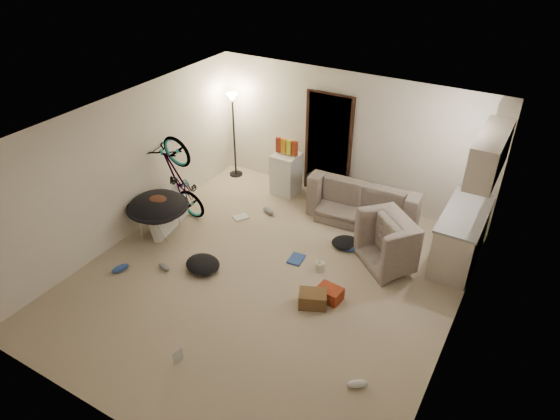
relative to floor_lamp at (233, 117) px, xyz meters
The scene contains 38 objects.
floor 3.81m from the floor_lamp, 47.83° to the right, with size 5.50×6.00×0.02m, color #B7A68C.
ceiling 3.77m from the floor_lamp, 47.83° to the right, with size 5.50×6.00×0.02m, color white.
wall_back 2.43m from the floor_lamp, ahead, with size 5.50×0.02×2.50m, color silver.
wall_front 6.15m from the floor_lamp, 67.02° to the right, with size 5.50×0.02×2.50m, color silver.
wall_left 2.67m from the floor_lamp, 97.74° to the right, with size 0.02×6.00×2.50m, color silver.
wall_right 5.80m from the floor_lamp, 27.18° to the right, with size 0.02×6.00×2.50m, color silver.
doorway 2.05m from the floor_lamp, ahead, with size 0.85×0.10×2.04m, color black.
door_trim 2.04m from the floor_lamp, ahead, with size 0.97×0.04×2.10m, color black.
floor_lamp is the anchor object (origin of this frame).
kitchen_counter 4.95m from the floor_lamp, ahead, with size 0.60×1.50×0.88m, color beige.
counter_top 4.89m from the floor_lamp, ahead, with size 0.64×1.54×0.04m, color gray.
kitchen_uppers 5.04m from the floor_lamp, ahead, with size 0.38×1.40×0.65m, color beige.
sofa 3.20m from the floor_lamp, ahead, with size 2.02×0.79×0.59m, color #363D36.
armchair 4.34m from the floor_lamp, 15.64° to the right, with size 1.00×0.88×0.65m, color #363D36.
bicycle 2.07m from the floor_lamp, 86.97° to the right, with size 0.61×1.75×0.92m, color black.
book_asset 5.37m from the floor_lamp, 64.41° to the right, with size 0.15×0.21×0.02m, color maroon.
mini_fridge 1.57m from the floor_lamp, ahead, with size 0.49×0.49×0.83m, color white.
snack_box_0 1.17m from the floor_lamp, ahead, with size 0.10×0.07×0.30m, color maroon.
snack_box_1 1.28m from the floor_lamp, ahead, with size 0.10×0.07×0.30m, color orange.
snack_box_2 1.40m from the floor_lamp, ahead, with size 0.10×0.07×0.30m, color gold.
snack_box_3 1.52m from the floor_lamp, ahead, with size 0.10×0.07×0.30m, color maroon.
saucer_chair 2.64m from the floor_lamp, 87.71° to the right, with size 1.07×1.07×0.76m.
hoodie 2.62m from the floor_lamp, 86.61° to the right, with size 0.48×0.40×0.22m, color #4C271A.
sofa_drape 2.23m from the floor_lamp, ahead, with size 0.56×0.46×0.28m, color black.
tv_box 2.48m from the floor_lamp, 87.49° to the right, with size 0.12×1.03×0.68m, color silver.
drink_case_a 4.48m from the floor_lamp, 40.65° to the right, with size 0.40×0.29×0.23m, color brown.
drink_case_b 4.46m from the floor_lamp, 36.86° to the right, with size 0.36×0.27×0.21m, color maroon.
juicer 3.84m from the floor_lamp, 34.04° to the right, with size 0.15×0.15×0.21m.
newspaper 3.66m from the floor_lamp, ahead, with size 0.45×0.59×0.01m, color beige.
book_blue 3.49m from the floor_lamp, 37.81° to the right, with size 0.22×0.31×0.03m, color #294894.
book_white 2.16m from the floor_lamp, 52.79° to the right, with size 0.21×0.27×0.02m, color silver.
shoe_0 3.70m from the floor_lamp, 22.49° to the right, with size 0.28×0.11×0.10m, color #294894.
shoe_1 2.13m from the floor_lamp, 34.83° to the right, with size 0.28×0.12×0.11m, color slate.
shoe_2 3.87m from the floor_lamp, 85.87° to the right, with size 0.29×0.12×0.11m, color #294894.
shoe_3 3.61m from the floor_lamp, 75.59° to the right, with size 0.24×0.10×0.09m, color slate.
shoe_4 5.97m from the floor_lamp, 41.00° to the right, with size 0.26×0.11×0.10m, color white.
clothes_lump_a 3.47m from the floor_lamp, 64.97° to the right, with size 0.59×0.50×0.19m, color black.
clothes_lump_b 3.56m from the floor_lamp, 21.61° to the right, with size 0.47×0.41×0.14m, color black.
Camera 1 is at (3.21, -5.13, 5.06)m, focal length 32.00 mm.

